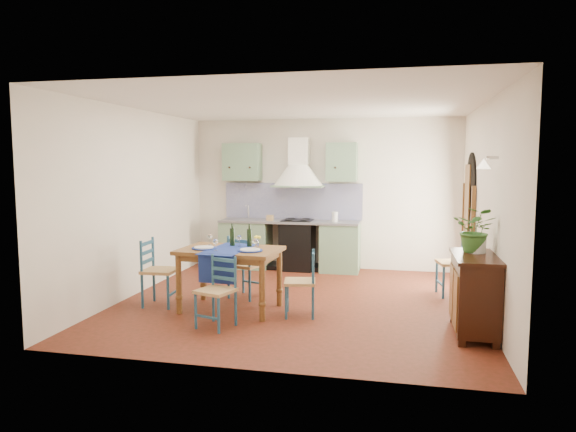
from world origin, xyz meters
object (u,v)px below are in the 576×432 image
object	(u,v)px
chair_near	(217,291)
dining_table	(230,256)
sideboard	(474,291)
potted_plant	(476,230)

from	to	relation	value
chair_near	dining_table	bearing A→B (deg)	95.96
sideboard	dining_table	bearing A→B (deg)	173.44
chair_near	sideboard	bearing A→B (deg)	6.97
chair_near	potted_plant	distance (m)	3.17
chair_near	sideboard	distance (m)	3.03
dining_table	sideboard	world-z (taller)	dining_table
chair_near	potted_plant	size ratio (longest dim) A/B	1.58
sideboard	potted_plant	world-z (taller)	potted_plant
chair_near	sideboard	xyz separation A→B (m)	(3.00, 0.37, 0.07)
dining_table	potted_plant	bearing A→B (deg)	-3.10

